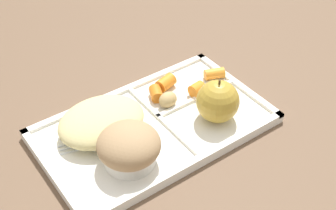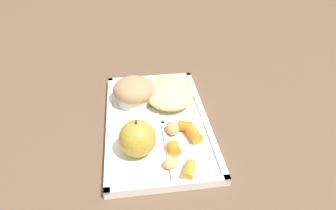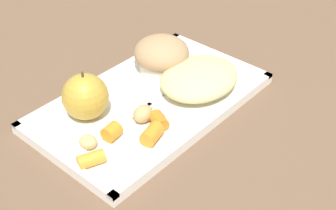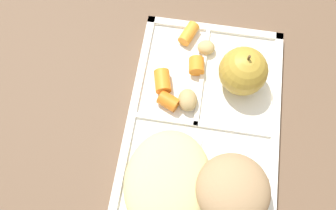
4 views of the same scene
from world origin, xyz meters
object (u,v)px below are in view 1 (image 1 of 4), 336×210
(bran_muffin, at_px, (129,147))
(plastic_fork, at_px, (98,140))
(lunch_tray, at_px, (155,127))
(green_apple, at_px, (218,101))

(bran_muffin, xyz_separation_m, plastic_fork, (0.02, -0.07, -0.03))
(bran_muffin, bearing_deg, plastic_fork, -75.75)
(lunch_tray, bearing_deg, green_apple, 153.45)
(green_apple, bearing_deg, lunch_tray, -26.55)
(lunch_tray, bearing_deg, bran_muffin, 31.01)
(green_apple, relative_size, plastic_fork, 0.52)
(lunch_tray, relative_size, plastic_fork, 2.48)
(bran_muffin, distance_m, plastic_fork, 0.08)
(green_apple, height_order, bran_muffin, green_apple)
(green_apple, bearing_deg, plastic_fork, -19.95)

